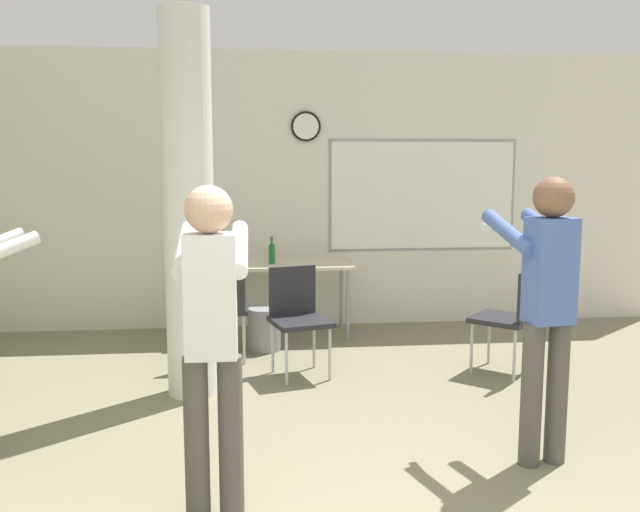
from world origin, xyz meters
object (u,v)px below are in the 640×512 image
object	(u,v)px
bottle_on_table	(272,253)
person_playing_front	(212,327)
chair_table_front	(298,313)
folding_table	(274,269)
chair_table_left	(222,304)
person_playing_side	(546,297)
chair_mid_room	(511,313)

from	to	relation	value
bottle_on_table	person_playing_front	size ratio (longest dim) A/B	0.16
chair_table_front	person_playing_front	xyz separation A→B (m)	(-0.57, -2.27, 0.46)
folding_table	bottle_on_table	size ratio (longest dim) A/B	5.77
chair_table_front	chair_table_left	size ratio (longest dim) A/B	1.00
person_playing_side	person_playing_front	bearing A→B (deg)	-166.01
chair_mid_room	chair_table_front	bearing A→B (deg)	173.77
bottle_on_table	person_playing_front	xyz separation A→B (m)	(-0.41, -3.49, 0.15)
chair_table_left	chair_mid_room	bearing A→B (deg)	-14.37
person_playing_front	folding_table	bearing A→B (deg)	82.96
chair_mid_room	chair_table_left	xyz separation A→B (m)	(-2.33, 0.60, 0.00)
chair_mid_room	person_playing_side	world-z (taller)	person_playing_side
chair_table_front	person_playing_front	distance (m)	2.38
person_playing_side	chair_table_left	bearing A→B (deg)	130.72
folding_table	bottle_on_table	world-z (taller)	bottle_on_table
bottle_on_table	chair_mid_room	bearing A→B (deg)	-36.97
chair_table_front	person_playing_side	bearing A→B (deg)	-54.47
folding_table	person_playing_side	size ratio (longest dim) A/B	0.90
folding_table	chair_table_left	bearing A→B (deg)	-120.15
chair_table_left	person_playing_front	distance (m)	2.72
bottle_on_table	person_playing_front	bearing A→B (deg)	-96.69
bottle_on_table	chair_mid_room	distance (m)	2.37
chair_table_left	bottle_on_table	bearing A→B (deg)	60.83
bottle_on_table	chair_table_front	world-z (taller)	bottle_on_table
chair_table_front	folding_table	bearing A→B (deg)	96.50
folding_table	chair_table_front	xyz separation A→B (m)	(0.14, -1.23, -0.16)
bottle_on_table	person_playing_side	distance (m)	3.36
folding_table	person_playing_front	xyz separation A→B (m)	(-0.43, -3.50, 0.30)
chair_mid_room	person_playing_front	bearing A→B (deg)	-137.70
folding_table	chair_mid_room	world-z (taller)	chair_mid_room
bottle_on_table	chair_table_left	world-z (taller)	bottle_on_table
chair_mid_room	bottle_on_table	bearing A→B (deg)	143.03
chair_table_front	chair_table_left	bearing A→B (deg)	146.42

